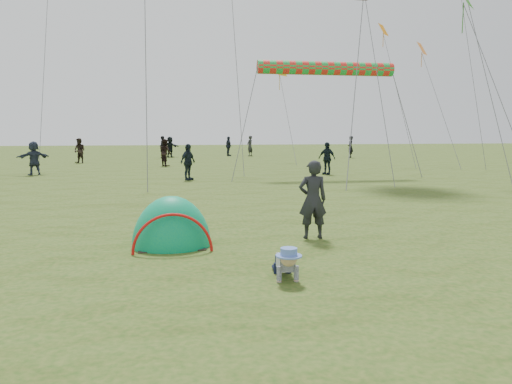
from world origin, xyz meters
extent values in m
plane|color=#214512|center=(0.00, 0.00, 0.00)|extent=(140.00, 140.00, 0.00)
ellipsoid|color=#03816A|center=(-2.09, 2.63, 0.00)|extent=(1.51, 1.25, 1.93)
imported|color=black|center=(0.75, 2.83, 0.80)|extent=(0.60, 0.41, 1.60)
imported|color=black|center=(-2.40, 34.24, 0.88)|extent=(0.61, 0.74, 1.75)
imported|color=black|center=(-7.86, 28.45, 0.84)|extent=(1.03, 0.97, 1.68)
imported|color=#1A202D|center=(3.24, 36.26, 0.84)|extent=(0.68, 1.06, 1.68)
imported|color=#2B3349|center=(-8.57, 19.35, 0.84)|extent=(1.59, 1.21, 1.67)
imported|color=#26272A|center=(5.03, 35.78, 0.87)|extent=(0.74, 0.75, 1.74)
imported|color=black|center=(-2.18, 24.39, 0.83)|extent=(0.95, 1.02, 1.67)
imported|color=black|center=(-1.20, 15.40, 0.80)|extent=(0.90, 0.97, 1.61)
imported|color=black|center=(-1.77, 34.90, 0.85)|extent=(1.48, 1.45, 1.70)
imported|color=black|center=(12.55, 31.53, 0.87)|extent=(0.55, 0.71, 1.75)
imported|color=black|center=(5.77, 17.07, 0.81)|extent=(0.91, 0.98, 1.62)
cylinder|color=red|center=(5.40, 16.28, 5.11)|extent=(6.61, 0.64, 0.64)
plane|color=orange|center=(14.24, 23.69, 7.43)|extent=(0.98, 0.98, 0.80)
plane|color=gold|center=(6.03, 28.87, 6.59)|extent=(1.28, 1.28, 1.04)
plane|color=orange|center=(11.92, 24.50, 8.68)|extent=(0.94, 0.94, 0.76)
camera|label=1|loc=(-2.18, -6.82, 2.19)|focal=35.00mm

